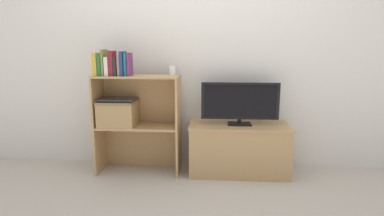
# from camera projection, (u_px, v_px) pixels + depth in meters

# --- Properties ---
(ground_plane) EXTENTS (16.00, 16.00, 0.00)m
(ground_plane) POSITION_uv_depth(u_px,v_px,m) (191.00, 179.00, 2.78)
(ground_plane) COLOR #BCB2A3
(wall_back) EXTENTS (10.00, 0.05, 2.40)m
(wall_back) POSITION_uv_depth(u_px,v_px,m) (194.00, 48.00, 2.98)
(wall_back) COLOR silver
(wall_back) RESTS_ON ground_plane
(tv_stand) EXTENTS (0.95, 0.42, 0.48)m
(tv_stand) POSITION_uv_depth(u_px,v_px,m) (239.00, 149.00, 2.90)
(tv_stand) COLOR tan
(tv_stand) RESTS_ON ground_plane
(tv) EXTENTS (0.73, 0.14, 0.40)m
(tv) POSITION_uv_depth(u_px,v_px,m) (240.00, 102.00, 2.81)
(tv) COLOR black
(tv) RESTS_ON tv_stand
(bookshelf_lower_tier) EXTENTS (0.80, 0.33, 0.47)m
(bookshelf_lower_tier) POSITION_uv_depth(u_px,v_px,m) (141.00, 141.00, 2.98)
(bookshelf_lower_tier) COLOR tan
(bookshelf_lower_tier) RESTS_ON ground_plane
(bookshelf_upper_tier) EXTENTS (0.80, 0.33, 0.48)m
(bookshelf_upper_tier) POSITION_uv_depth(u_px,v_px,m) (139.00, 93.00, 2.89)
(bookshelf_upper_tier) COLOR tan
(bookshelf_upper_tier) RESTS_ON bookshelf_lower_tier
(book_mustard) EXTENTS (0.04, 0.16, 0.21)m
(book_mustard) POSITION_uv_depth(u_px,v_px,m) (97.00, 64.00, 2.75)
(book_mustard) COLOR gold
(book_mustard) RESTS_ON bookshelf_upper_tier
(book_forest) EXTENTS (0.03, 0.14, 0.20)m
(book_forest) POSITION_uv_depth(u_px,v_px,m) (101.00, 65.00, 2.75)
(book_forest) COLOR #286638
(book_forest) RESTS_ON bookshelf_upper_tier
(book_olive) EXTENTS (0.02, 0.15, 0.24)m
(book_olive) POSITION_uv_depth(u_px,v_px,m) (104.00, 63.00, 2.74)
(book_olive) COLOR olive
(book_olive) RESTS_ON bookshelf_upper_tier
(book_ivory) EXTENTS (0.04, 0.14, 0.17)m
(book_ivory) POSITION_uv_depth(u_px,v_px,m) (108.00, 66.00, 2.74)
(book_ivory) COLOR silver
(book_ivory) RESTS_ON bookshelf_upper_tier
(book_maroon) EXTENTS (0.04, 0.14, 0.23)m
(book_maroon) POSITION_uv_depth(u_px,v_px,m) (113.00, 63.00, 2.73)
(book_maroon) COLOR maroon
(book_maroon) RESTS_ON bookshelf_upper_tier
(book_charcoal) EXTENTS (0.03, 0.14, 0.17)m
(book_charcoal) POSITION_uv_depth(u_px,v_px,m) (117.00, 66.00, 2.74)
(book_charcoal) COLOR #232328
(book_charcoal) RESTS_ON bookshelf_upper_tier
(book_tan) EXTENTS (0.02, 0.12, 0.19)m
(book_tan) POSITION_uv_depth(u_px,v_px,m) (120.00, 65.00, 2.73)
(book_tan) COLOR tan
(book_tan) RESTS_ON bookshelf_upper_tier
(book_navy) EXTENTS (0.03, 0.16, 0.22)m
(book_navy) POSITION_uv_depth(u_px,v_px,m) (123.00, 64.00, 2.73)
(book_navy) COLOR navy
(book_navy) RESTS_ON bookshelf_upper_tier
(book_teal) EXTENTS (0.02, 0.13, 0.21)m
(book_teal) POSITION_uv_depth(u_px,v_px,m) (127.00, 64.00, 2.73)
(book_teal) COLOR #1E7075
(book_teal) RESTS_ON bookshelf_upper_tier
(book_plum) EXTENTS (0.02, 0.14, 0.21)m
(book_plum) POSITION_uv_depth(u_px,v_px,m) (130.00, 64.00, 2.73)
(book_plum) COLOR #6B2D66
(book_plum) RESTS_ON bookshelf_upper_tier
(baby_monitor) EXTENTS (0.05, 0.04, 0.12)m
(baby_monitor) POSITION_uv_depth(u_px,v_px,m) (173.00, 71.00, 2.77)
(baby_monitor) COLOR white
(baby_monitor) RESTS_ON bookshelf_upper_tier
(storage_basket_left) EXTENTS (0.35, 0.30, 0.24)m
(storage_basket_left) POSITION_uv_depth(u_px,v_px,m) (118.00, 112.00, 2.87)
(storage_basket_left) COLOR tan
(storage_basket_left) RESTS_ON bookshelf_lower_tier
(laptop) EXTENTS (0.34, 0.23, 0.02)m
(laptop) POSITION_uv_depth(u_px,v_px,m) (118.00, 99.00, 2.84)
(laptop) COLOR #2D2D33
(laptop) RESTS_ON storage_basket_left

